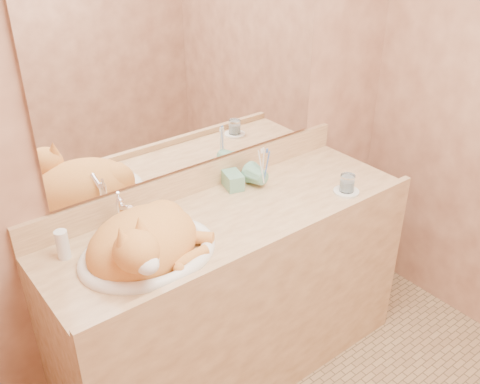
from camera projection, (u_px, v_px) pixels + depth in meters
wall_back at (192, 105)px, 2.18m from camera, size 2.40×0.02×2.50m
vanity_counter at (234, 296)px, 2.40m from camera, size 1.60×0.55×0.85m
mirror at (192, 72)px, 2.10m from camera, size 1.30×0.02×0.80m
sink_basin at (147, 236)px, 1.92m from camera, size 0.60×0.54×0.16m
faucet at (121, 214)px, 2.05m from camera, size 0.06×0.12×0.16m
cat at (144, 241)px, 1.90m from camera, size 0.51×0.45×0.24m
soap_dispenser at (237, 177)px, 2.31m from camera, size 0.09×0.09×0.16m
toothbrush_cup at (264, 180)px, 2.36m from camera, size 0.11×0.11×0.10m
toothbrushes at (264, 165)px, 2.33m from camera, size 0.03×0.03×0.20m
saucer at (346, 192)px, 2.36m from camera, size 0.11×0.11×0.01m
water_glass at (347, 183)px, 2.33m from camera, size 0.06×0.06×0.08m
lotion_bottle at (63, 245)px, 1.91m from camera, size 0.05×0.05×0.11m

